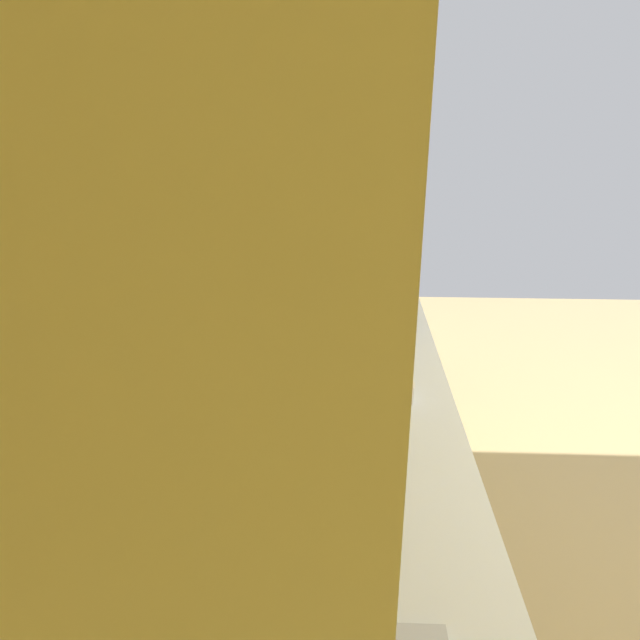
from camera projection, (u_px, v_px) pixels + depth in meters
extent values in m
cube|color=#F1D17F|center=(225.00, 242.00, 1.78)|extent=(4.06, 0.12, 2.60)
cube|color=tan|center=(339.00, 560.00, 1.71)|extent=(3.10, 0.61, 0.90)
cube|color=white|center=(341.00, 425.00, 1.54)|extent=(3.13, 0.64, 0.02)
cube|color=#332819|center=(457.00, 629.00, 1.49)|extent=(0.01, 0.01, 0.83)
cube|color=#332819|center=(433.00, 511.00, 1.90)|extent=(0.01, 0.01, 0.83)
cube|color=#332819|center=(417.00, 436.00, 2.31)|extent=(0.01, 0.01, 0.83)
cube|color=#332819|center=(407.00, 383.00, 2.72)|extent=(0.01, 0.01, 0.83)
cube|color=#CDC064|center=(278.00, 22.00, 1.18)|extent=(2.28, 0.33, 0.75)
cube|color=#997A4C|center=(55.00, 523.00, 0.59)|extent=(0.48, 0.02, 0.68)
cube|color=white|center=(48.00, 523.00, 0.59)|extent=(0.42, 0.01, 0.62)
cube|color=#B7BABF|center=(346.00, 317.00, 3.45)|extent=(0.66, 0.66, 0.92)
cube|color=black|center=(402.00, 325.00, 3.46)|extent=(0.51, 0.01, 0.51)
cube|color=black|center=(348.00, 240.00, 3.28)|extent=(0.63, 0.62, 0.02)
cube|color=#B7BABF|center=(293.00, 225.00, 3.26)|extent=(0.63, 0.04, 0.18)
cylinder|color=#38383D|center=(370.00, 244.00, 3.13)|extent=(0.11, 0.11, 0.01)
cylinder|color=#38383D|center=(368.00, 231.00, 3.40)|extent=(0.11, 0.11, 0.01)
cylinder|color=#38383D|center=(326.00, 243.00, 3.14)|extent=(0.11, 0.11, 0.01)
cylinder|color=#38383D|center=(327.00, 231.00, 3.41)|extent=(0.11, 0.11, 0.01)
cube|color=white|center=(337.00, 283.00, 2.18)|extent=(0.48, 0.32, 0.26)
cube|color=black|center=(382.00, 287.00, 2.14)|extent=(0.30, 0.01, 0.18)
cube|color=#2D2D33|center=(379.00, 269.00, 2.35)|extent=(0.09, 0.01, 0.18)
cylinder|color=silver|center=(383.00, 391.00, 1.64)|extent=(0.17, 0.17, 0.05)
cylinder|color=silver|center=(383.00, 387.00, 1.63)|extent=(0.14, 0.14, 0.03)
cylinder|color=#B7BABF|center=(369.00, 265.00, 2.62)|extent=(0.12, 0.12, 0.14)
cylinder|color=black|center=(370.00, 247.00, 2.59)|extent=(0.03, 0.03, 0.02)
cylinder|color=#B7BABF|center=(369.00, 255.00, 2.67)|extent=(0.07, 0.02, 0.05)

